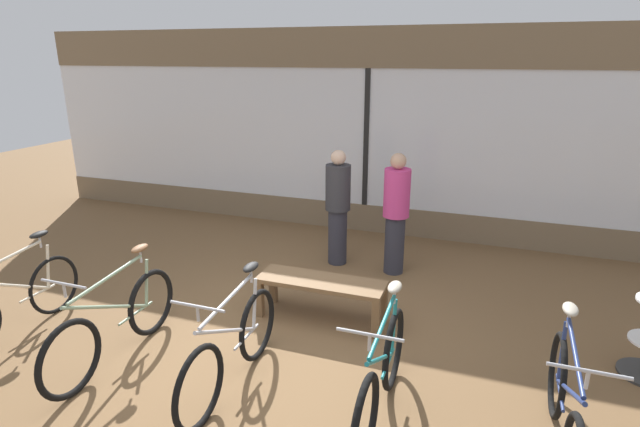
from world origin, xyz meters
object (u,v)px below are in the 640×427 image
object	(u,v)px
bicycle_right	(381,378)
customer_by_window	(338,205)
bicycle_far_left	(16,300)
display_bench	(321,287)
bicycle_center	(232,348)
customer_near_rack	(396,212)
bicycle_left	(116,324)
bicycle_far_right	(565,410)

from	to	relation	value
bicycle_right	customer_by_window	size ratio (longest dim) A/B	1.06
bicycle_far_left	display_bench	bearing A→B (deg)	24.91
bicycle_far_left	bicycle_right	distance (m)	3.85
customer_by_window	bicycle_right	bearing A→B (deg)	-66.21
customer_by_window	bicycle_center	bearing A→B (deg)	-90.45
customer_by_window	customer_near_rack	bearing A→B (deg)	-3.91
bicycle_left	customer_near_rack	distance (m)	3.57
bicycle_right	customer_by_window	xyz separation A→B (m)	(-1.28, 2.91, 0.45)
bicycle_center	display_bench	xyz separation A→B (m)	(0.33, 1.38, -0.00)
bicycle_far_left	bicycle_left	xyz separation A→B (m)	(1.31, -0.05, 0.00)
bicycle_right	bicycle_left	bearing A→B (deg)	-179.59
bicycle_far_right	customer_near_rack	xyz separation A→B (m)	(-1.79, 2.78, 0.46)
customer_by_window	display_bench	bearing A→B (deg)	-78.89
bicycle_center	display_bench	size ratio (longest dim) A/B	1.20
customer_near_rack	customer_by_window	distance (m)	0.81
bicycle_center	bicycle_far_right	size ratio (longest dim) A/B	0.99
bicycle_left	bicycle_right	size ratio (longest dim) A/B	1.04
bicycle_far_left	display_bench	world-z (taller)	bicycle_far_left
bicycle_far_right	customer_near_rack	world-z (taller)	customer_near_rack
bicycle_far_right	customer_by_window	distance (m)	3.87
bicycle_far_left	display_bench	size ratio (longest dim) A/B	1.18
bicycle_far_left	bicycle_center	bearing A→B (deg)	-1.04
bicycle_far_right	customer_by_window	xyz separation A→B (m)	(-2.59, 2.84, 0.45)
bicycle_center	customer_near_rack	size ratio (longest dim) A/B	1.04
bicycle_far_left	customer_near_rack	size ratio (longest dim) A/B	1.02
customer_by_window	bicycle_far_left	bearing A→B (deg)	-131.74
customer_near_rack	bicycle_left	bearing A→B (deg)	-125.76
bicycle_right	bicycle_far_left	bearing A→B (deg)	179.56
bicycle_far_left	bicycle_center	world-z (taller)	bicycle_center
bicycle_left	bicycle_center	world-z (taller)	bicycle_left
bicycle_far_right	bicycle_right	bearing A→B (deg)	-176.75
bicycle_far_left	customer_by_window	bearing A→B (deg)	48.26
display_bench	customer_by_window	world-z (taller)	customer_by_window
customer_near_rack	customer_by_window	size ratio (longest dim) A/B	1.01
bicycle_center	customer_near_rack	xyz separation A→B (m)	(0.83, 2.87, 0.47)
display_bench	bicycle_far_left	bearing A→B (deg)	-155.09
bicycle_left	bicycle_center	xyz separation A→B (m)	(1.24, 0.00, -0.00)
bicycle_far_left	bicycle_far_right	xyz separation A→B (m)	(5.16, 0.04, 0.01)
bicycle_center	customer_by_window	bearing A→B (deg)	89.55
bicycle_left	customer_by_window	world-z (taller)	customer_by_window
bicycle_center	bicycle_right	size ratio (longest dim) A/B	1.00
bicycle_left	bicycle_right	bearing A→B (deg)	0.41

